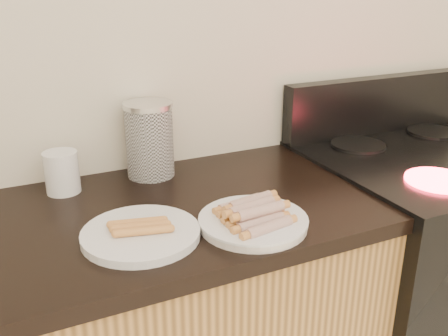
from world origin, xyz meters
name	(u,v)px	position (x,y,z in m)	size (l,w,h in m)	color
wall_back	(164,30)	(0.00, 2.00, 1.30)	(4.00, 0.04, 2.60)	silver
stove	(415,276)	(0.78, 1.68, 0.46)	(0.76, 0.65, 0.91)	black
stove_panel	(377,105)	(0.78, 1.96, 1.01)	(0.76, 0.06, 0.20)	black
burner_near_left	(438,180)	(0.61, 1.51, 0.92)	(0.18, 0.18, 0.01)	#FF1E2D
burner_far_left	(358,145)	(0.61, 1.84, 0.92)	(0.18, 0.18, 0.01)	black
burner_far_right	(433,132)	(0.95, 1.84, 0.92)	(0.18, 0.18, 0.01)	black
main_plate	(253,223)	(0.03, 1.51, 0.91)	(0.25, 0.25, 0.02)	white
side_plate	(141,234)	(-0.22, 1.57, 0.91)	(0.26, 0.26, 0.02)	silver
hotdog_pile	(253,212)	(0.03, 1.51, 0.94)	(0.12, 0.17, 0.05)	brown
plain_sausages	(140,226)	(-0.22, 1.57, 0.93)	(0.12, 0.09, 0.02)	#BF7639
canister	(150,140)	(-0.09, 1.92, 1.01)	(0.14, 0.14, 0.22)	silver
mug	(62,172)	(-0.33, 1.90, 0.96)	(0.09, 0.09, 0.11)	white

